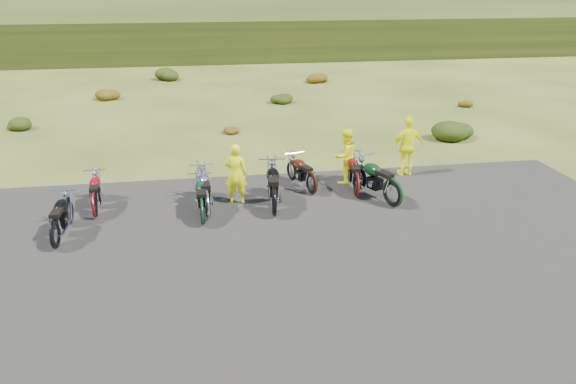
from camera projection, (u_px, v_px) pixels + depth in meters
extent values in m
plane|color=#3C4918|center=(267.00, 228.00, 14.46)|extent=(300.00, 300.00, 0.00)
cube|color=black|center=(278.00, 265.00, 12.62)|extent=(20.00, 12.00, 0.04)
cube|color=#293712|center=(201.00, 4.00, 115.54)|extent=(300.00, 90.00, 9.17)
ellipsoid|color=#1C300C|center=(17.00, 122.00, 23.39)|extent=(1.03, 1.03, 0.61)
ellipsoid|color=#5D320B|center=(107.00, 93.00, 28.66)|extent=(1.30, 1.30, 0.77)
ellipsoid|color=#1C300C|center=(168.00, 73.00, 33.93)|extent=(1.56, 1.56, 0.92)
ellipsoid|color=#5D320B|center=(229.00, 128.00, 22.77)|extent=(0.77, 0.77, 0.45)
ellipsoid|color=#1C300C|center=(281.00, 97.00, 28.04)|extent=(1.03, 1.03, 0.61)
ellipsoid|color=#5D320B|center=(316.00, 76.00, 33.31)|extent=(1.30, 1.30, 0.77)
ellipsoid|color=#1C300C|center=(454.00, 127.00, 22.04)|extent=(1.56, 1.56, 0.92)
ellipsoid|color=#5D320B|center=(463.00, 102.00, 27.42)|extent=(0.77, 0.77, 0.45)
imported|color=#E8EE0C|center=(236.00, 175.00, 15.66)|extent=(0.71, 0.55, 1.73)
imported|color=#E8EE0C|center=(345.00, 157.00, 17.20)|extent=(1.04, 0.97, 1.71)
imported|color=#E8EE0C|center=(407.00, 147.00, 17.83)|extent=(1.16, 0.58, 1.91)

